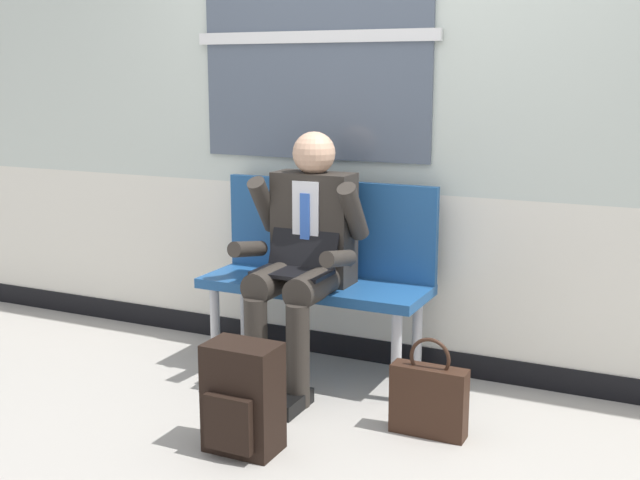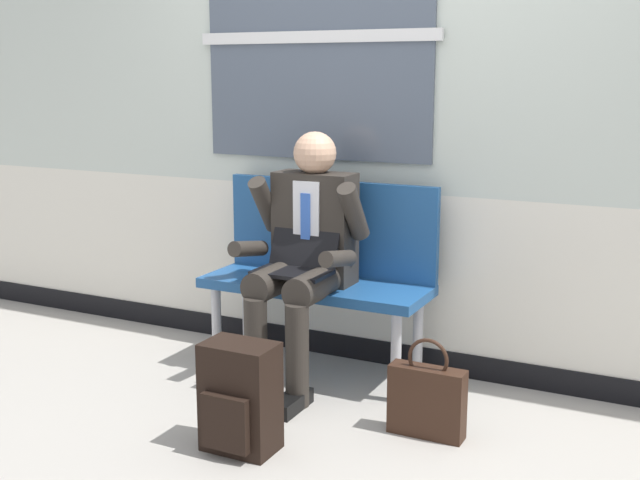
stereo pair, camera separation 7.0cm
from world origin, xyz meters
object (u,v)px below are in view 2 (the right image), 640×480
object	(u,v)px
bench_with_person	(322,264)
backpack	(239,398)
person_seated	(303,253)
handbag	(427,400)

from	to	relation	value
bench_with_person	backpack	bearing A→B (deg)	-83.51
person_seated	handbag	world-z (taller)	person_seated
bench_with_person	person_seated	distance (m)	0.23
handbag	backpack	bearing A→B (deg)	-143.82
handbag	bench_with_person	bearing A→B (deg)	145.65
backpack	handbag	bearing A→B (deg)	36.18
backpack	handbag	size ratio (longest dim) A/B	1.05
person_seated	backpack	xyz separation A→B (m)	(0.11, -0.77, -0.44)
person_seated	backpack	bearing A→B (deg)	-81.81
bench_with_person	person_seated	bearing A→B (deg)	-90.00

